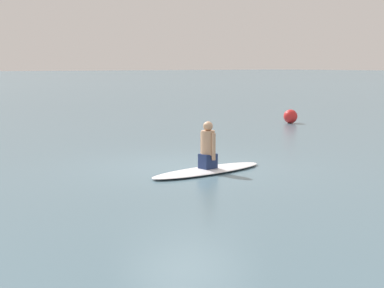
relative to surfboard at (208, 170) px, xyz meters
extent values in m
plane|color=slate|center=(-0.02, -0.79, -0.04)|extent=(400.00, 400.00, 0.00)
ellipsoid|color=white|center=(0.00, 0.00, 0.00)|extent=(2.95, 0.99, 0.09)
cube|color=navy|center=(0.00, 0.00, 0.19)|extent=(0.34, 0.29, 0.30)
cylinder|color=tan|center=(0.00, 0.00, 0.58)|extent=(0.30, 0.30, 0.51)
sphere|color=tan|center=(0.00, 0.00, 0.92)|extent=(0.20, 0.20, 0.20)
cylinder|color=tan|center=(0.01, -0.17, 0.51)|extent=(0.09, 0.09, 0.56)
cylinder|color=tan|center=(-0.01, 0.17, 0.51)|extent=(0.09, 0.09, 0.56)
sphere|color=red|center=(-9.05, -6.32, 0.22)|extent=(0.53, 0.53, 0.53)
camera|label=1|loc=(7.60, 9.58, 2.18)|focal=55.63mm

